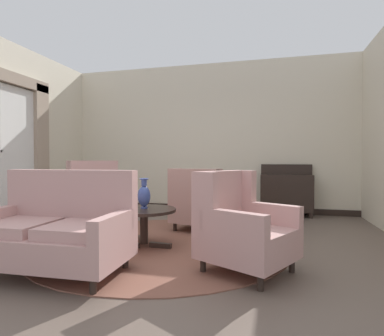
% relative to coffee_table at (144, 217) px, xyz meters
% --- Properties ---
extents(ground, '(8.87, 8.87, 0.00)m').
position_rel_coffee_table_xyz_m(ground, '(0.16, -0.12, -0.38)').
color(ground, brown).
extents(wall_back, '(6.28, 0.08, 3.14)m').
position_rel_coffee_table_xyz_m(wall_back, '(0.16, 3.05, 1.19)').
color(wall_back, beige).
rests_on(wall_back, ground).
extents(wall_left, '(0.08, 4.43, 3.14)m').
position_rel_coffee_table_xyz_m(wall_left, '(-2.90, 0.83, 1.19)').
color(wall_left, beige).
rests_on(wall_left, ground).
extents(baseboard_back, '(6.12, 0.03, 0.12)m').
position_rel_coffee_table_xyz_m(baseboard_back, '(0.16, 2.99, -0.32)').
color(baseboard_back, black).
rests_on(baseboard_back, ground).
extents(area_rug, '(3.24, 3.24, 0.01)m').
position_rel_coffee_table_xyz_m(area_rug, '(0.16, 0.18, -0.38)').
color(area_rug, brown).
rests_on(area_rug, ground).
extents(window_with_curtains, '(0.12, 2.10, 2.55)m').
position_rel_coffee_table_xyz_m(window_with_curtains, '(-2.81, 0.65, 1.01)').
color(window_with_curtains, silver).
extents(coffee_table, '(0.80, 0.80, 0.48)m').
position_rel_coffee_table_xyz_m(coffee_table, '(0.00, 0.00, 0.00)').
color(coffee_table, black).
rests_on(coffee_table, ground).
extents(porcelain_vase, '(0.16, 0.16, 0.38)m').
position_rel_coffee_table_xyz_m(porcelain_vase, '(-0.01, 0.03, 0.26)').
color(porcelain_vase, '#384C93').
rests_on(porcelain_vase, coffee_table).
extents(settee, '(1.44, 0.83, 0.98)m').
position_rel_coffee_table_xyz_m(settee, '(-0.46, -1.04, 0.02)').
color(settee, tan).
rests_on(settee, ground).
extents(armchair_near_sideboard, '(1.09, 1.07, 1.08)m').
position_rel_coffee_table_xyz_m(armchair_near_sideboard, '(-1.30, 0.83, 0.07)').
color(armchair_near_sideboard, tan).
rests_on(armchair_near_sideboard, ground).
extents(armchair_foreground_right, '(0.98, 1.03, 0.96)m').
position_rel_coffee_table_xyz_m(armchair_foreground_right, '(0.49, 1.10, 0.03)').
color(armchair_foreground_right, tan).
rests_on(armchair_foreground_right, ground).
extents(armchair_far_left, '(1.04, 1.03, 0.97)m').
position_rel_coffee_table_xyz_m(armchair_far_left, '(1.25, -0.54, 0.04)').
color(armchair_far_left, tan).
rests_on(armchair_far_left, ground).
extents(sideboard, '(0.97, 0.39, 1.00)m').
position_rel_coffee_table_xyz_m(sideboard, '(1.80, 2.75, 0.08)').
color(sideboard, black).
rests_on(sideboard, ground).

